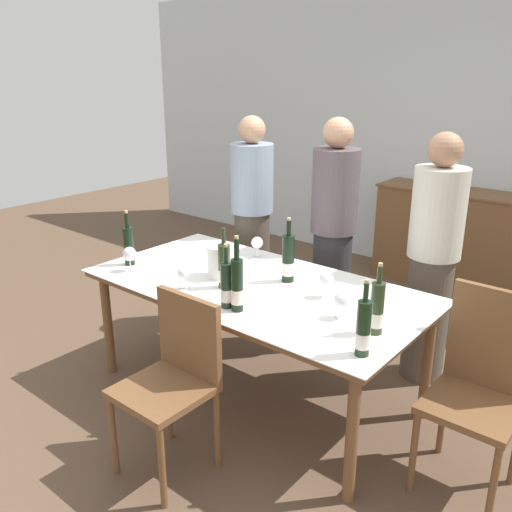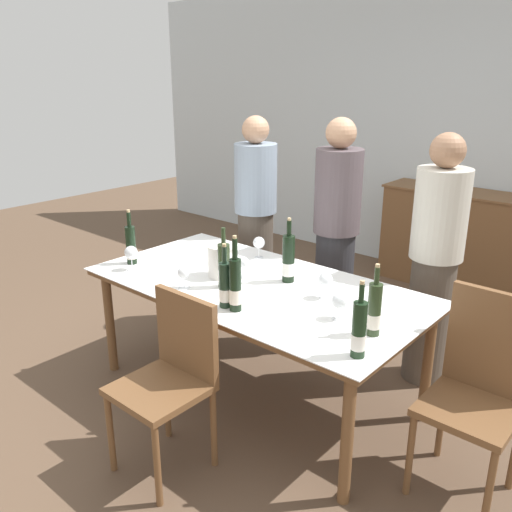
{
  "view_description": "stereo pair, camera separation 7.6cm",
  "coord_description": "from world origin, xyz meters",
  "px_view_note": "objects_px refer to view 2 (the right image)",
  "views": [
    {
      "loc": [
        1.92,
        -2.33,
        1.98
      ],
      "look_at": [
        0.0,
        0.0,
        0.93
      ],
      "focal_mm": 38.0,
      "sensor_mm": 36.0,
      "label": 1
    },
    {
      "loc": [
        1.98,
        -2.28,
        1.98
      ],
      "look_at": [
        0.0,
        0.0,
        0.93
      ],
      "focal_mm": 38.0,
      "sensor_mm": 36.0,
      "label": 2
    }
  ],
  "objects_px": {
    "wine_bottle_4": "(374,311)",
    "person_guest_right": "(435,263)",
    "wine_bottle_2": "(225,286)",
    "wine_bottle_6": "(288,260)",
    "wine_bottle_0": "(235,285)",
    "wine_bottle_5": "(131,246)",
    "ice_bucket": "(222,260)",
    "wine_glass_3": "(243,263)",
    "wine_glass_1": "(184,274)",
    "dining_table": "(256,293)",
    "wine_glass_2": "(259,243)",
    "wine_bottle_1": "(224,267)",
    "person_host": "(256,222)",
    "wine_bottle_3": "(359,331)",
    "sideboard_cabinet": "(461,240)",
    "chair_right_end": "(479,382)",
    "wine_glass_0": "(326,281)",
    "person_guest_left": "(336,236)",
    "wine_glass_4": "(131,253)",
    "wine_glass_5": "(340,302)",
    "chair_near_front": "(172,371)"
  },
  "relations": [
    {
      "from": "wine_glass_2",
      "to": "person_host",
      "type": "xyz_separation_m",
      "value": [
        -0.42,
        0.45,
        -0.03
      ]
    },
    {
      "from": "ice_bucket",
      "to": "wine_bottle_0",
      "type": "bearing_deg",
      "value": -37.46
    },
    {
      "from": "wine_glass_1",
      "to": "wine_glass_3",
      "type": "xyz_separation_m",
      "value": [
        0.14,
        0.36,
        -0.0
      ]
    },
    {
      "from": "wine_glass_3",
      "to": "sideboard_cabinet",
      "type": "bearing_deg",
      "value": 80.96
    },
    {
      "from": "wine_bottle_4",
      "to": "wine_bottle_5",
      "type": "distance_m",
      "value": 1.73
    },
    {
      "from": "wine_bottle_2",
      "to": "sideboard_cabinet",
      "type": "bearing_deg",
      "value": 86.44
    },
    {
      "from": "chair_right_end",
      "to": "wine_bottle_1",
      "type": "bearing_deg",
      "value": -170.28
    },
    {
      "from": "wine_bottle_3",
      "to": "person_guest_left",
      "type": "height_order",
      "value": "person_guest_left"
    },
    {
      "from": "sideboard_cabinet",
      "to": "wine_glass_4",
      "type": "xyz_separation_m",
      "value": [
        -1.04,
        -2.94,
        0.4
      ]
    },
    {
      "from": "person_host",
      "to": "person_guest_left",
      "type": "distance_m",
      "value": 0.71
    },
    {
      "from": "ice_bucket",
      "to": "wine_bottle_3",
      "type": "bearing_deg",
      "value": -15.15
    },
    {
      "from": "wine_bottle_3",
      "to": "person_guest_right",
      "type": "distance_m",
      "value": 1.25
    },
    {
      "from": "wine_glass_3",
      "to": "wine_glass_4",
      "type": "relative_size",
      "value": 0.81
    },
    {
      "from": "ice_bucket",
      "to": "wine_glass_3",
      "type": "relative_size",
      "value": 1.55
    },
    {
      "from": "wine_bottle_0",
      "to": "wine_glass_4",
      "type": "relative_size",
      "value": 2.6
    },
    {
      "from": "sideboard_cabinet",
      "to": "wine_glass_5",
      "type": "distance_m",
      "value": 2.74
    },
    {
      "from": "wine_bottle_5",
      "to": "chair_near_front",
      "type": "xyz_separation_m",
      "value": [
        0.96,
        -0.5,
        -0.34
      ]
    },
    {
      "from": "sideboard_cabinet",
      "to": "wine_bottle_1",
      "type": "relative_size",
      "value": 4.02
    },
    {
      "from": "wine_bottle_6",
      "to": "wine_glass_4",
      "type": "distance_m",
      "value": 1.01
    },
    {
      "from": "wine_bottle_0",
      "to": "wine_bottle_5",
      "type": "distance_m",
      "value": 1.03
    },
    {
      "from": "chair_right_end",
      "to": "wine_glass_0",
      "type": "bearing_deg",
      "value": 179.44
    },
    {
      "from": "wine_glass_2",
      "to": "wine_bottle_4",
      "type": "bearing_deg",
      "value": -23.15
    },
    {
      "from": "wine_bottle_3",
      "to": "sideboard_cabinet",
      "type": "bearing_deg",
      "value": 102.22
    },
    {
      "from": "wine_glass_5",
      "to": "wine_bottle_0",
      "type": "bearing_deg",
      "value": -150.24
    },
    {
      "from": "wine_bottle_0",
      "to": "wine_bottle_6",
      "type": "bearing_deg",
      "value": 94.81
    },
    {
      "from": "ice_bucket",
      "to": "wine_bottle_6",
      "type": "height_order",
      "value": "wine_bottle_6"
    },
    {
      "from": "wine_glass_5",
      "to": "wine_bottle_6",
      "type": "bearing_deg",
      "value": 155.0
    },
    {
      "from": "wine_glass_5",
      "to": "wine_glass_1",
      "type": "bearing_deg",
      "value": -165.1
    },
    {
      "from": "person_guest_left",
      "to": "wine_bottle_2",
      "type": "bearing_deg",
      "value": -85.41
    },
    {
      "from": "dining_table",
      "to": "wine_bottle_1",
      "type": "distance_m",
      "value": 0.27
    },
    {
      "from": "wine_glass_2",
      "to": "wine_bottle_1",
      "type": "bearing_deg",
      "value": -70.82
    },
    {
      "from": "wine_bottle_2",
      "to": "ice_bucket",
      "type": "bearing_deg",
      "value": 136.72
    },
    {
      "from": "wine_bottle_2",
      "to": "wine_bottle_6",
      "type": "height_order",
      "value": "wine_bottle_6"
    },
    {
      "from": "wine_glass_3",
      "to": "person_host",
      "type": "distance_m",
      "value": 0.98
    },
    {
      "from": "wine_bottle_2",
      "to": "chair_near_front",
      "type": "xyz_separation_m",
      "value": [
        0.01,
        -0.41,
        -0.33
      ]
    },
    {
      "from": "dining_table",
      "to": "wine_glass_2",
      "type": "bearing_deg",
      "value": 128.58
    },
    {
      "from": "wine_bottle_0",
      "to": "wine_glass_0",
      "type": "height_order",
      "value": "wine_bottle_0"
    },
    {
      "from": "wine_bottle_5",
      "to": "wine_glass_0",
      "type": "xyz_separation_m",
      "value": [
        1.3,
        0.36,
        -0.02
      ]
    },
    {
      "from": "ice_bucket",
      "to": "wine_glass_3",
      "type": "xyz_separation_m",
      "value": [
        0.11,
        0.08,
        -0.02
      ]
    },
    {
      "from": "dining_table",
      "to": "wine_bottle_0",
      "type": "bearing_deg",
      "value": -65.64
    },
    {
      "from": "wine_bottle_0",
      "to": "wine_bottle_5",
      "type": "height_order",
      "value": "wine_bottle_0"
    },
    {
      "from": "wine_glass_4",
      "to": "wine_bottle_3",
      "type": "bearing_deg",
      "value": -0.51
    },
    {
      "from": "wine_bottle_5",
      "to": "wine_bottle_0",
      "type": "bearing_deg",
      "value": -5.0
    },
    {
      "from": "wine_glass_0",
      "to": "wine_bottle_4",
      "type": "bearing_deg",
      "value": -27.18
    },
    {
      "from": "ice_bucket",
      "to": "person_host",
      "type": "relative_size",
      "value": 0.12
    },
    {
      "from": "person_guest_right",
      "to": "person_guest_left",
      "type": "bearing_deg",
      "value": 179.3
    },
    {
      "from": "wine_bottle_4",
      "to": "person_guest_right",
      "type": "distance_m",
      "value": 1.01
    },
    {
      "from": "wine_glass_2",
      "to": "wine_glass_3",
      "type": "bearing_deg",
      "value": -64.28
    },
    {
      "from": "ice_bucket",
      "to": "chair_near_front",
      "type": "distance_m",
      "value": 0.86
    },
    {
      "from": "sideboard_cabinet",
      "to": "dining_table",
      "type": "relative_size",
      "value": 0.72
    }
  ]
}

